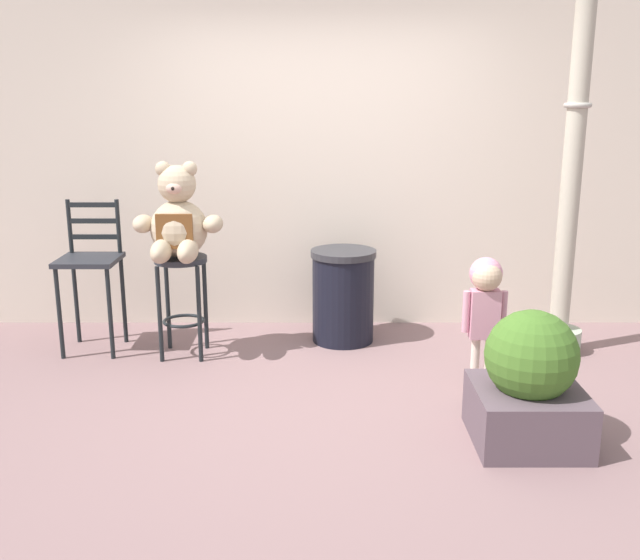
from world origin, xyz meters
TOP-DOWN VIEW (x-y plane):
  - ground_plane at (0.00, 0.00)m, footprint 24.00×24.00m
  - building_wall at (0.00, 1.78)m, footprint 6.70×0.30m
  - bar_stool_with_teddy at (-0.98, 0.86)m, footprint 0.37×0.37m
  - teddy_bear at (-0.98, 0.83)m, footprint 0.63×0.57m
  - child_walking at (1.05, 0.19)m, footprint 0.28×0.22m
  - trash_bin at (0.19, 1.18)m, footprint 0.50×0.50m
  - lamppost at (1.78, 0.92)m, footprint 0.33×0.33m
  - bar_chair_empty at (-1.68, 0.99)m, footprint 0.43×0.43m
  - planter_with_shrub at (1.15, -0.52)m, footprint 0.59×0.59m

SIDE VIEW (x-z plane):
  - ground_plane at x=0.00m, z-range 0.00..0.00m
  - planter_with_shrub at x=1.15m, z-range -0.03..0.72m
  - trash_bin at x=0.19m, z-range 0.00..0.72m
  - bar_stool_with_teddy at x=-0.98m, z-range 0.16..0.90m
  - child_walking at x=1.05m, z-range 0.20..1.08m
  - bar_chair_empty at x=-1.68m, z-range 0.09..1.20m
  - teddy_bear at x=-0.98m, z-range 0.66..1.33m
  - lamppost at x=1.78m, z-range -0.30..2.81m
  - building_wall at x=0.00m, z-range 0.00..3.57m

